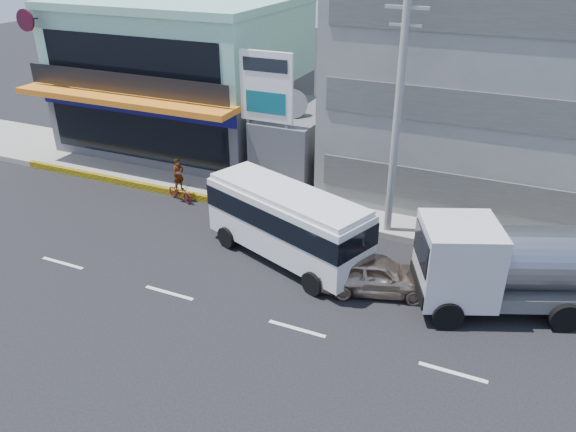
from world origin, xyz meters
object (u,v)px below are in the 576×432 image
object	(u,v)px
concrete_building	(528,44)
satellite_dish	(292,115)
utility_pole_near	(397,118)
tanker_truck	(533,266)
sedan	(375,274)
minibus	(287,219)
shop_building	(187,78)
motorcycle_rider	(180,187)
billboard	(266,95)

from	to	relation	value
concrete_building	satellite_dish	world-z (taller)	concrete_building
satellite_dish	utility_pole_near	xyz separation A→B (m)	(6.00, -3.60, 1.57)
tanker_truck	concrete_building	bearing A→B (deg)	98.84
satellite_dish	utility_pole_near	world-z (taller)	utility_pole_near
sedan	tanker_truck	distance (m)	5.20
minibus	sedan	size ratio (longest dim) A/B	1.77
concrete_building	minibus	distance (m)	14.17
shop_building	satellite_dish	size ratio (longest dim) A/B	8.27
tanker_truck	motorcycle_rider	xyz separation A→B (m)	(-15.68, 2.52, -1.02)
shop_building	minibus	bearing A→B (deg)	-42.62
tanker_truck	satellite_dish	bearing A→B (deg)	149.87
minibus	sedan	bearing A→B (deg)	-11.59
shop_building	satellite_dish	bearing A→B (deg)	-20.21
satellite_dish	sedan	bearing A→B (deg)	-49.57
shop_building	billboard	size ratio (longest dim) A/B	1.80
concrete_building	minibus	bearing A→B (deg)	-122.75
satellite_dish	utility_pole_near	distance (m)	7.17
satellite_dish	billboard	distance (m)	2.31
sedan	tanker_truck	size ratio (longest dim) A/B	0.49
concrete_building	utility_pole_near	world-z (taller)	concrete_building
satellite_dish	sedan	distance (m)	10.70
shop_building	concrete_building	world-z (taller)	concrete_building
sedan	tanker_truck	xyz separation A→B (m)	(4.99, 1.07, 1.02)
billboard	satellite_dish	bearing A→B (deg)	74.48
minibus	tanker_truck	world-z (taller)	tanker_truck
concrete_building	tanker_truck	world-z (taller)	concrete_building
satellite_dish	motorcycle_rider	world-z (taller)	satellite_dish
concrete_building	satellite_dish	size ratio (longest dim) A/B	10.67
shop_building	sedan	world-z (taller)	shop_building
shop_building	concrete_building	bearing A→B (deg)	3.35
concrete_building	tanker_truck	distance (m)	12.12
concrete_building	minibus	xyz separation A→B (m)	(-7.12, -11.07, -5.25)
billboard	motorcycle_rider	xyz separation A→B (m)	(-3.50, -2.45, -4.22)
shop_building	utility_pole_near	bearing A→B (deg)	-25.06
concrete_building	motorcycle_rider	world-z (taller)	concrete_building
satellite_dish	minibus	xyz separation A→B (m)	(2.88, -7.07, -1.83)
billboard	minibus	size ratio (longest dim) A/B	0.94
concrete_building	tanker_truck	size ratio (longest dim) A/B	1.90
utility_pole_near	minibus	world-z (taller)	utility_pole_near
shop_building	motorcycle_rider	bearing A→B (deg)	-60.94
satellite_dish	sedan	world-z (taller)	satellite_dish
minibus	tanker_truck	bearing A→B (deg)	1.90
tanker_truck	motorcycle_rider	distance (m)	15.91
billboard	sedan	size ratio (longest dim) A/B	1.66
shop_building	sedan	xyz separation A→B (m)	(14.69, -10.79, -3.29)
satellite_dish	motorcycle_rider	distance (m)	6.51
motorcycle_rider	sedan	bearing A→B (deg)	-18.59
satellite_dish	billboard	world-z (taller)	billboard
satellite_dish	tanker_truck	size ratio (longest dim) A/B	0.18
concrete_building	utility_pole_near	bearing A→B (deg)	-117.76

